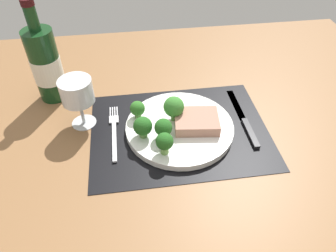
{
  "coord_description": "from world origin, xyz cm",
  "views": [
    {
      "loc": [
        -10.67,
        -55.39,
        54.19
      ],
      "look_at": [
        -2.87,
        0.03,
        1.9
      ],
      "focal_mm": 33.63,
      "sensor_mm": 36.0,
      "label": 1
    }
  ],
  "objects_px": {
    "plate": "(180,127)",
    "wine_glass": "(77,94)",
    "steak": "(197,121)",
    "fork": "(114,131)",
    "wine_bottle": "(46,65)",
    "knife": "(245,121)"
  },
  "relations": [
    {
      "from": "plate",
      "to": "steak",
      "type": "bearing_deg",
      "value": -9.79
    },
    {
      "from": "knife",
      "to": "steak",
      "type": "bearing_deg",
      "value": -173.59
    },
    {
      "from": "fork",
      "to": "wine_bottle",
      "type": "relative_size",
      "value": 0.7
    },
    {
      "from": "fork",
      "to": "knife",
      "type": "distance_m",
      "value": 0.33
    },
    {
      "from": "fork",
      "to": "plate",
      "type": "bearing_deg",
      "value": -6.65
    },
    {
      "from": "knife",
      "to": "wine_bottle",
      "type": "bearing_deg",
      "value": 160.54
    },
    {
      "from": "steak",
      "to": "wine_glass",
      "type": "xyz_separation_m",
      "value": [
        -0.28,
        0.07,
        0.06
      ]
    },
    {
      "from": "knife",
      "to": "wine_glass",
      "type": "xyz_separation_m",
      "value": [
        -0.4,
        0.06,
        0.09
      ]
    },
    {
      "from": "plate",
      "to": "wine_glass",
      "type": "bearing_deg",
      "value": 165.27
    },
    {
      "from": "wine_bottle",
      "to": "wine_glass",
      "type": "bearing_deg",
      "value": -55.64
    },
    {
      "from": "plate",
      "to": "wine_glass",
      "type": "xyz_separation_m",
      "value": [
        -0.24,
        0.06,
        0.08
      ]
    },
    {
      "from": "steak",
      "to": "fork",
      "type": "distance_m",
      "value": 0.2
    },
    {
      "from": "steak",
      "to": "fork",
      "type": "xyz_separation_m",
      "value": [
        -0.2,
        0.02,
        -0.03
      ]
    },
    {
      "from": "steak",
      "to": "wine_bottle",
      "type": "bearing_deg",
      "value": 151.67
    },
    {
      "from": "plate",
      "to": "fork",
      "type": "height_order",
      "value": "plate"
    },
    {
      "from": "fork",
      "to": "wine_glass",
      "type": "height_order",
      "value": "wine_glass"
    },
    {
      "from": "fork",
      "to": "wine_bottle",
      "type": "xyz_separation_m",
      "value": [
        -0.16,
        0.17,
        0.1
      ]
    },
    {
      "from": "knife",
      "to": "wine_bottle",
      "type": "relative_size",
      "value": 0.84
    },
    {
      "from": "plate",
      "to": "wine_glass",
      "type": "relative_size",
      "value": 2.03
    },
    {
      "from": "fork",
      "to": "wine_bottle",
      "type": "distance_m",
      "value": 0.26
    },
    {
      "from": "plate",
      "to": "knife",
      "type": "relative_size",
      "value": 1.15
    },
    {
      "from": "fork",
      "to": "wine_bottle",
      "type": "height_order",
      "value": "wine_bottle"
    }
  ]
}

